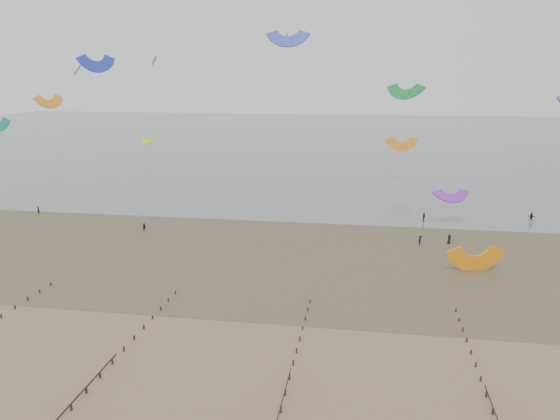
% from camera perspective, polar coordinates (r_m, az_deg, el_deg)
% --- Properties ---
extents(ground, '(500.00, 500.00, 0.00)m').
position_cam_1_polar(ground, '(60.65, -1.96, -13.87)').
color(ground, brown).
rests_on(ground, ground).
extents(sea_and_shore, '(500.00, 665.00, 0.03)m').
position_cam_1_polar(sea_and_shore, '(92.64, -0.35, -3.82)').
color(sea_and_shore, '#475654').
rests_on(sea_and_shore, ground).
extents(kitesurfer_lead, '(0.66, 0.50, 1.61)m').
position_cam_1_polar(kitesurfer_lead, '(124.36, -23.93, -0.02)').
color(kitesurfer_lead, black).
rests_on(kitesurfer_lead, ground).
extents(kitesurfers, '(131.50, 20.47, 1.79)m').
position_cam_1_polar(kitesurfers, '(104.96, 13.64, -1.62)').
color(kitesurfers, black).
rests_on(kitesurfers, ground).
extents(grounded_kite, '(8.67, 7.52, 4.08)m').
position_cam_1_polar(grounded_kite, '(86.83, 19.64, -5.91)').
color(grounded_kite, orange).
rests_on(grounded_kite, ground).
extents(kites_airborne, '(257.75, 107.73, 39.96)m').
position_cam_1_polar(kites_airborne, '(143.77, -0.05, 10.83)').
color(kites_airborne, blue).
rests_on(kites_airborne, ground).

